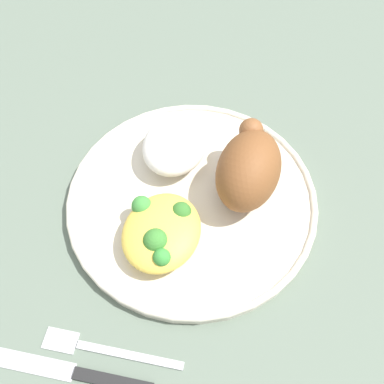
# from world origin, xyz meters

# --- Properties ---
(ground_plane) EXTENTS (2.00, 2.00, 0.00)m
(ground_plane) POSITION_xyz_m (0.00, 0.00, 0.00)
(ground_plane) COLOR #5B6A5A
(plate) EXTENTS (0.30, 0.30, 0.02)m
(plate) POSITION_xyz_m (0.00, 0.00, 0.01)
(plate) COLOR beige
(plate) RESTS_ON ground_plane
(roasted_chicken) EXTENTS (0.11, 0.07, 0.08)m
(roasted_chicken) POSITION_xyz_m (0.03, -0.06, 0.06)
(roasted_chicken) COLOR brown
(roasted_chicken) RESTS_ON plate
(rice_pile) EXTENTS (0.09, 0.08, 0.04)m
(rice_pile) POSITION_xyz_m (0.05, 0.04, 0.04)
(rice_pile) COLOR white
(rice_pile) RESTS_ON plate
(mac_cheese_with_broccoli) EXTENTS (0.10, 0.08, 0.04)m
(mac_cheese_with_broccoli) POSITION_xyz_m (-0.06, 0.01, 0.03)
(mac_cheese_with_broccoli) COLOR gold
(mac_cheese_with_broccoli) RESTS_ON plate
(fork) EXTENTS (0.03, 0.14, 0.01)m
(fork) POSITION_xyz_m (-0.19, 0.03, 0.00)
(fork) COLOR silver
(fork) RESTS_ON ground_plane
(knife) EXTENTS (0.04, 0.19, 0.01)m
(knife) POSITION_xyz_m (-0.22, 0.04, 0.00)
(knife) COLOR black
(knife) RESTS_ON ground_plane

